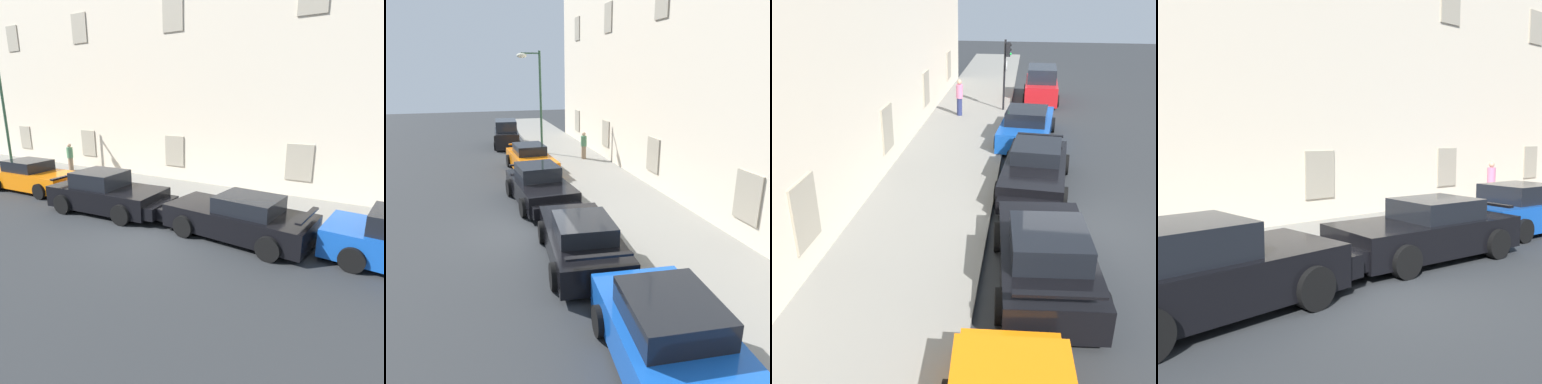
# 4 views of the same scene
# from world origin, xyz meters

# --- Properties ---
(ground_plane) EXTENTS (80.00, 80.00, 0.00)m
(ground_plane) POSITION_xyz_m (0.00, 0.00, 0.00)
(ground_plane) COLOR #2B2D30
(sidewalk) EXTENTS (60.00, 3.76, 0.14)m
(sidewalk) POSITION_xyz_m (0.00, 4.03, 0.07)
(sidewalk) COLOR gray
(sidewalk) RESTS_ON ground
(building_facade) EXTENTS (38.53, 3.91, 13.60)m
(building_facade) POSITION_xyz_m (0.00, 7.61, 6.82)
(building_facade) COLOR beige
(building_facade) RESTS_ON ground
(sportscar_red_lead) EXTENTS (5.21, 2.32, 1.39)m
(sportscar_red_lead) POSITION_xyz_m (-7.64, 1.21, 0.61)
(sportscar_red_lead) COLOR orange
(sportscar_red_lead) RESTS_ON ground
(sportscar_yellow_flank) EXTENTS (4.82, 2.46, 1.52)m
(sportscar_yellow_flank) POSITION_xyz_m (-2.52, 0.74, 0.66)
(sportscar_yellow_flank) COLOR black
(sportscar_yellow_flank) RESTS_ON ground
(sportscar_white_middle) EXTENTS (4.96, 2.38, 1.36)m
(sportscar_white_middle) POSITION_xyz_m (2.37, 0.96, 0.61)
(sportscar_white_middle) COLOR black
(sportscar_white_middle) RESTS_ON ground
(pedestrian_admiring) EXTENTS (0.40, 0.40, 1.57)m
(pedestrian_admiring) POSITION_xyz_m (-9.41, 4.58, 0.94)
(pedestrian_admiring) COLOR #8C7259
(pedestrian_admiring) RESTS_ON sidewalk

